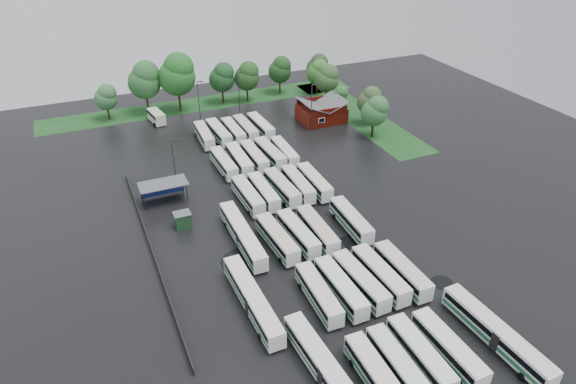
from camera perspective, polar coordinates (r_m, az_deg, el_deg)
name	(u,v)px	position (r m, az deg, el deg)	size (l,w,h in m)	color
ground	(307,245)	(79.03, 2.18, -5.94)	(160.00, 160.00, 0.00)	black
brick_building	(321,113)	(121.20, 3.72, 8.72)	(10.07, 8.60, 5.39)	maroon
wash_shed	(163,185)	(91.03, -13.73, 0.74)	(8.20, 4.20, 3.58)	#2D2D30
utility_hut	(183,220)	(84.04, -11.62, -3.05)	(2.70, 2.20, 2.62)	#173B1B
grass_strip_north	(205,103)	(133.88, -9.25, 9.70)	(80.00, 10.00, 0.01)	#164417
grass_strip_east	(358,114)	(126.54, 7.78, 8.56)	(10.00, 50.00, 0.01)	#164417
west_fence	(151,248)	(80.02, -14.97, -6.08)	(0.10, 50.00, 1.20)	#2D2D30
bus_r0c0	(377,376)	(59.77, 9.82, -19.48)	(2.52, 10.87, 3.01)	white
bus_r0c1	(398,366)	(61.14, 12.16, -18.35)	(2.54, 10.71, 2.97)	white
bus_r0c2	(420,354)	(62.78, 14.48, -17.04)	(2.50, 10.82, 3.00)	white
bus_r0c3	(449,348)	(64.19, 17.41, -16.23)	(2.57, 11.10, 3.08)	white
bus_r1c0	(319,294)	(68.17, 3.42, -11.23)	(2.71, 10.83, 2.99)	white
bus_r1c1	(341,288)	(69.23, 5.87, -10.53)	(2.45, 11.10, 3.08)	white
bus_r1c2	(360,281)	(70.55, 8.02, -9.75)	(2.93, 11.28, 3.11)	white
bus_r1c3	(380,275)	(71.97, 10.20, -9.02)	(2.67, 11.26, 3.12)	white
bus_r1c4	(402,271)	(73.27, 12.55, -8.52)	(2.41, 11.11, 3.09)	white
bus_r2c0	(277,239)	(77.51, -1.21, -5.19)	(2.88, 11.23, 3.10)	white
bus_r2c1	(298,233)	(78.68, 1.12, -4.61)	(2.77, 10.93, 3.02)	white
bus_r2c2	(317,230)	(79.49, 3.27, -4.21)	(2.56, 11.17, 3.10)	white
bus_r2c4	(351,220)	(82.22, 7.02, -3.11)	(2.78, 11.16, 3.08)	white
bus_r3c0	(248,195)	(88.34, -4.49, -0.37)	(2.50, 10.94, 3.04)	white
bus_r3c1	(264,192)	(89.26, -2.73, 0.02)	(2.37, 10.73, 2.98)	white
bus_r3c2	(282,187)	(90.35, -0.69, 0.51)	(2.78, 11.18, 3.09)	white
bus_r3c3	(298,184)	(91.46, 1.10, 0.90)	(2.66, 10.99, 3.04)	white
bus_r3c4	(314,182)	(92.23, 2.93, 1.14)	(2.57, 11.04, 3.06)	white
bus_r4c0	(224,163)	(99.31, -7.15, 3.19)	(2.49, 10.77, 2.99)	white
bus_r4c1	(239,159)	(100.28, -5.46, 3.63)	(2.65, 11.24, 3.11)	white
bus_r4c2	(254,157)	(101.20, -3.77, 3.95)	(2.43, 11.01, 3.06)	white
bus_r4c3	(270,153)	(102.26, -2.03, 4.32)	(2.81, 11.23, 3.10)	white
bus_r4c4	(284,152)	(102.98, -0.40, 4.49)	(2.64, 10.71, 2.96)	white
bus_r5c0	(204,135)	(111.65, -9.30, 6.25)	(2.73, 10.80, 2.98)	white
bus_r5c1	(219,133)	(112.27, -7.71, 6.56)	(2.72, 11.22, 3.10)	white
bus_r5c2	(233,131)	(112.81, -6.08, 6.75)	(2.31, 10.74, 2.99)	white
bus_r5c3	(246,128)	(113.90, -4.73, 7.07)	(2.36, 10.81, 3.01)	white
bus_r5c4	(261,126)	(114.76, -3.05, 7.34)	(2.59, 11.09, 3.07)	white
artic_bus_west_a	(325,369)	(59.69, 4.17, -19.05)	(3.02, 16.24, 3.00)	white
artic_bus_west_b	(243,235)	(78.62, -5.07, -4.75)	(2.49, 16.38, 3.03)	white
artic_bus_west_c	(253,299)	(67.38, -3.96, -11.83)	(2.58, 16.30, 3.02)	white
artic_bus_east	(496,334)	(67.70, 22.15, -14.40)	(3.08, 16.17, 2.98)	white
minibus	(156,116)	(123.95, -14.42, 8.15)	(3.27, 6.64, 2.78)	silver
tree_north_0	(106,97)	(127.54, -19.55, 9.93)	(5.23, 5.23, 8.66)	#3A2115
tree_north_1	(145,80)	(128.25, -15.61, 11.94)	(7.72, 7.72, 12.79)	#3C2A1E
tree_north_2	(178,74)	(126.96, -12.17, 12.71)	(8.73, 8.73, 14.47)	#302117
tree_north_3	(222,77)	(131.38, -7.30, 12.55)	(6.29, 6.29, 10.42)	#372113
tree_north_4	(247,76)	(131.93, -4.53, 12.75)	(6.24, 6.24, 10.33)	black
tree_north_5	(280,69)	(137.48, -0.85, 13.47)	(5.98, 5.98, 9.90)	black
tree_north_6	(318,66)	(141.08, 3.34, 13.78)	(5.77, 5.77, 9.55)	#3C281C
tree_east_0	(375,111)	(112.66, 9.67, 8.89)	(5.72, 5.70, 9.44)	black
tree_east_1	(370,100)	(119.16, 9.08, 10.05)	(5.48, 5.48, 9.08)	#392518
tree_east_2	(340,95)	(125.32, 5.74, 10.64)	(4.20, 4.16, 6.89)	black
tree_east_3	(327,78)	(130.94, 4.40, 12.49)	(5.98, 5.98, 9.91)	black
tree_east_4	(318,72)	(136.96, 3.36, 13.19)	(5.64, 5.64, 9.33)	black
lamp_post_ne	(312,104)	(114.38, 2.70, 9.72)	(1.65, 0.32, 10.73)	#2D2D30
lamp_post_nw	(174,161)	(93.34, -12.51, 3.42)	(1.45, 0.28, 9.43)	#2D2D30
lamp_post_back_w	(199,97)	(122.63, -9.86, 10.32)	(1.41, 0.27, 9.15)	#2D2D30
lamp_post_back_e	(239,89)	(125.97, -5.44, 11.33)	(1.49, 0.29, 9.66)	#2D2D30
puddle_0	(386,340)	(65.68, 10.81, -15.88)	(3.94, 3.94, 0.01)	black
puddle_1	(427,318)	(69.50, 15.22, -13.38)	(2.97, 2.97, 0.01)	black
puddle_2	(245,261)	(76.10, -4.83, -7.70)	(7.13, 7.13, 0.01)	black
puddle_3	(351,242)	(80.21, 6.96, -5.55)	(3.82, 3.82, 0.01)	black
puddle_4	(442,283)	(75.29, 16.75, -9.64)	(3.19, 3.19, 0.01)	black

